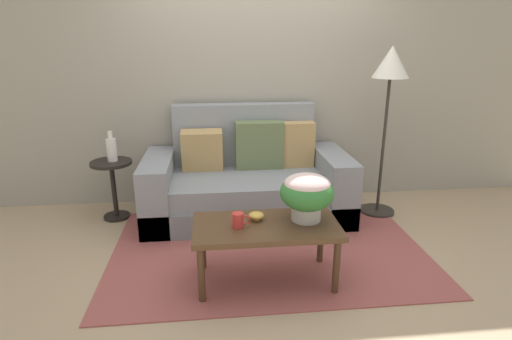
% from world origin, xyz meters
% --- Properties ---
extents(ground_plane, '(14.00, 14.00, 0.00)m').
position_xyz_m(ground_plane, '(0.00, 0.00, 0.00)').
color(ground_plane, tan).
extents(wall_back, '(6.40, 0.12, 2.60)m').
position_xyz_m(wall_back, '(0.00, 1.30, 1.30)').
color(wall_back, gray).
rests_on(wall_back, ground).
extents(area_rug, '(2.57, 1.71, 0.01)m').
position_xyz_m(area_rug, '(0.00, 0.03, 0.01)').
color(area_rug, '#994C47').
rests_on(area_rug, ground).
extents(couch, '(1.96, 0.94, 1.06)m').
position_xyz_m(couch, '(-0.11, 0.80, 0.33)').
color(couch, slate).
rests_on(couch, ground).
extents(coffee_table, '(1.02, 0.53, 0.45)m').
position_xyz_m(coffee_table, '(-0.08, -0.42, 0.40)').
color(coffee_table, '#442D1B').
rests_on(coffee_table, ground).
extents(side_table, '(0.39, 0.39, 0.58)m').
position_xyz_m(side_table, '(-1.41, 0.84, 0.40)').
color(side_table, black).
rests_on(side_table, ground).
extents(floor_lamp, '(0.34, 0.34, 1.63)m').
position_xyz_m(floor_lamp, '(1.21, 0.68, 1.33)').
color(floor_lamp, '#2D2823').
rests_on(floor_lamp, ground).
extents(potted_plant, '(0.38, 0.38, 0.34)m').
position_xyz_m(potted_plant, '(0.21, -0.37, 0.66)').
color(potted_plant, '#B7B2A8').
rests_on(potted_plant, coffee_table).
extents(coffee_mug, '(0.13, 0.08, 0.10)m').
position_xyz_m(coffee_mug, '(-0.28, -0.45, 0.50)').
color(coffee_mug, red).
rests_on(coffee_mug, coffee_table).
extents(snack_bowl, '(0.11, 0.11, 0.06)m').
position_xyz_m(snack_bowl, '(-0.14, -0.34, 0.48)').
color(snack_bowl, gold).
rests_on(snack_bowl, coffee_table).
extents(table_vase, '(0.09, 0.09, 0.29)m').
position_xyz_m(table_vase, '(-1.39, 0.85, 0.70)').
color(table_vase, silver).
rests_on(table_vase, side_table).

